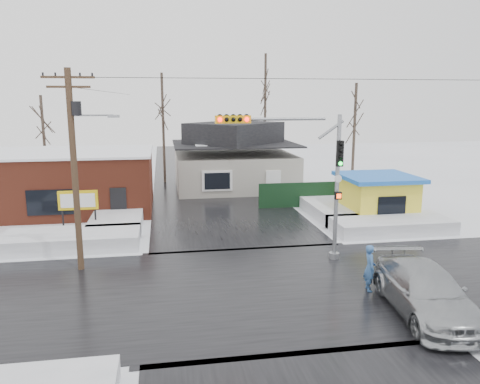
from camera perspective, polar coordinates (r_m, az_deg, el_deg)
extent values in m
plane|color=white|center=(19.83, 3.43, -11.58)|extent=(120.00, 120.00, 0.00)
cube|color=black|center=(19.82, 3.43, -11.55)|extent=(10.00, 120.00, 0.02)
cube|color=black|center=(19.82, 3.43, -11.55)|extent=(120.00, 10.00, 0.02)
cube|color=white|center=(26.30, -19.79, -5.50)|extent=(7.00, 3.00, 0.80)
cube|color=white|center=(29.00, 17.90, -3.84)|extent=(7.00, 3.00, 0.80)
cube|color=white|center=(30.81, -14.51, -2.77)|extent=(3.00, 8.00, 0.80)
cube|color=white|center=(32.64, 10.77, -1.82)|extent=(3.00, 8.00, 0.80)
cylinder|color=gray|center=(22.72, 11.72, 0.41)|extent=(0.20, 0.20, 7.00)
cylinder|color=gray|center=(23.57, 11.39, -7.61)|extent=(0.50, 0.50, 0.30)
cylinder|color=gray|center=(21.44, 4.48, 8.86)|extent=(4.60, 0.14, 0.14)
cube|color=gold|center=(21.05, -0.87, 8.85)|extent=(1.60, 0.28, 0.35)
sphere|color=#FF0C0C|center=(20.81, -2.46, 8.81)|extent=(0.20, 0.20, 0.20)
sphere|color=#FF0C0C|center=(20.99, 0.83, 8.84)|extent=(0.20, 0.20, 0.20)
cube|color=black|center=(22.28, 12.08, 4.61)|extent=(0.30, 0.22, 1.20)
sphere|color=#0CE533|center=(22.21, 12.16, 3.41)|extent=(0.18, 0.18, 0.18)
cube|color=black|center=(22.60, 11.87, -0.43)|extent=(0.30, 0.20, 0.35)
cylinder|color=#382619|center=(21.88, -19.52, 2.23)|extent=(0.28, 0.28, 9.00)
cube|color=#382619|center=(21.66, -20.25, 13.00)|extent=(2.20, 0.10, 0.10)
cube|color=#382619|center=(21.65, -20.18, 11.95)|extent=(1.80, 0.10, 0.10)
cylinder|color=black|center=(21.60, -19.35, 9.61)|extent=(0.44, 0.44, 0.60)
cylinder|color=gray|center=(21.51, -17.57, 8.91)|extent=(1.80, 0.08, 0.08)
cube|color=gray|center=(21.41, -15.15, 8.90)|extent=(0.50, 0.22, 0.12)
cube|color=maroon|center=(34.95, -20.64, 1.19)|extent=(12.00, 8.00, 4.00)
cube|color=white|center=(34.68, -20.87, 4.52)|extent=(12.20, 8.20, 0.15)
cube|color=black|center=(31.20, -21.94, -1.18)|extent=(3.00, 0.08, 1.60)
cube|color=black|center=(30.63, -14.58, -1.51)|extent=(1.00, 0.08, 2.20)
cylinder|color=black|center=(28.71, -20.76, -3.15)|extent=(0.10, 0.10, 1.80)
cylinder|color=black|center=(28.41, -17.20, -3.06)|extent=(0.10, 0.10, 1.80)
cube|color=gold|center=(28.30, -19.13, -0.95)|extent=(2.20, 0.18, 1.10)
cube|color=white|center=(28.20, -19.17, -1.00)|extent=(1.90, 0.02, 0.80)
cube|color=#A5A095|center=(40.74, -0.67, 2.56)|extent=(10.00, 8.00, 3.00)
cube|color=black|center=(40.44, -0.68, 5.92)|extent=(10.40, 8.40, 0.12)
pyramid|color=black|center=(40.36, -0.68, 7.27)|extent=(9.00, 7.00, 1.80)
cube|color=maroon|center=(41.94, 3.47, 7.46)|extent=(0.70, 0.70, 1.40)
cube|color=white|center=(36.53, -2.80, 1.36)|extent=(2.40, 0.12, 1.60)
cube|color=yellow|center=(31.62, 16.34, -0.84)|extent=(4.00, 4.00, 2.60)
cube|color=blue|center=(31.35, 16.48, 1.75)|extent=(4.60, 4.60, 0.25)
cube|color=black|center=(29.85, 18.01, -1.64)|extent=(1.80, 0.06, 1.20)
cube|color=black|center=(34.21, 8.87, -0.30)|extent=(8.00, 0.12, 1.80)
cylinder|color=#332821|center=(43.88, -9.33, 7.64)|extent=(0.24, 0.24, 10.00)
cylinder|color=#332821|center=(46.93, 3.07, 9.22)|extent=(0.24, 0.24, 12.00)
cylinder|color=#332821|center=(41.22, 13.72, 6.54)|extent=(0.24, 0.24, 9.00)
cylinder|color=#332821|center=(43.10, -22.75, 5.51)|extent=(0.24, 0.24, 8.00)
imported|color=#38629E|center=(19.90, 15.53, -8.94)|extent=(0.57, 0.76, 1.92)
imported|color=#A3A7AB|center=(18.53, 21.66, -11.23)|extent=(3.06, 6.13, 1.71)
cube|color=black|center=(20.27, 16.62, -11.00)|extent=(0.30, 0.17, 0.35)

